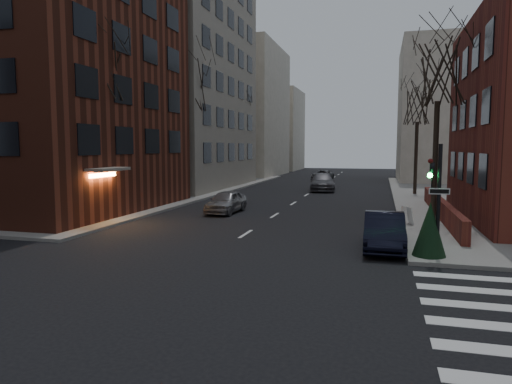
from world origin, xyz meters
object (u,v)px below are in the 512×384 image
tree_right_a (439,71)px  sandwich_board (406,215)px  parked_sedan (384,231)px  car_lane_silver (226,202)px  tree_left_a (100,65)px  tree_left_b (190,85)px  traffic_signal (436,208)px  streetlamp_near (176,144)px  tree_right_b (418,104)px  car_lane_gray (322,182)px  tree_left_c (242,110)px  car_lane_far (322,175)px  evergreen_shrub (430,229)px  streetlamp_far (252,145)px

tree_right_a → sandwich_board: 7.87m
parked_sedan → car_lane_silver: size_ratio=1.08×
tree_left_a → tree_left_b: tree_left_b is taller
sandwich_board → traffic_signal: bearing=-108.3°
streetlamp_near → tree_right_b: bearing=30.5°
car_lane_gray → tree_left_c: bearing=141.4°
parked_sedan → car_lane_far: bearing=100.1°
tree_left_c → parked_sedan: size_ratio=2.21×
traffic_signal → tree_right_a: bearing=84.5°
car_lane_gray → sandwich_board: bearing=-78.1°
sandwich_board → evergreen_shrub: 6.84m
tree_left_b → evergreen_shrub: (16.55, -16.94, -7.79)m
traffic_signal → tree_right_a: tree_right_a is taller
tree_left_b → car_lane_gray: (9.60, 8.23, -8.12)m
sandwich_board → evergreen_shrub: evergreen_shrub is taller
tree_right_a → tree_right_b: tree_right_a is taller
tree_right_b → parked_sedan: 22.81m
traffic_signal → tree_left_c: bearing=118.4°
tree_right_b → car_lane_gray: tree_right_b is taller
evergreen_shrub → car_lane_gray: bearing=105.4°
streetlamp_near → streetlamp_far: 20.00m
tree_left_c → tree_right_a: same height
streetlamp_far → sandwich_board: (15.50, -26.13, -3.64)m
sandwich_board → car_lane_silver: bearing=143.4°
tree_left_c → parked_sedan: tree_left_c is taller
tree_left_c → streetlamp_near: tree_left_c is taller
traffic_signal → streetlamp_near: bearing=141.1°
streetlamp_far → tree_left_c: bearing=-106.7°
streetlamp_far → traffic_signal: bearing=-63.9°
streetlamp_far → car_lane_gray: 12.38m
car_lane_silver → tree_left_a: bearing=-140.6°
traffic_signal → car_lane_far: (-8.74, 38.31, -1.28)m
tree_right_b → tree_left_a: bearing=-134.4°
tree_left_b → sandwich_board: tree_left_b is taller
streetlamp_near → traffic_signal: bearing=-38.9°
parked_sedan → car_lane_silver: parked_sedan is taller
streetlamp_near → sandwich_board: (15.50, -6.13, -3.64)m
traffic_signal → car_lane_gray: size_ratio=0.74×
traffic_signal → car_lane_far: 39.32m
tree_left_b → sandwich_board: (16.10, -10.13, -8.31)m
tree_left_a → tree_right_b: bearing=45.6°
tree_left_c → sandwich_board: size_ratio=10.78×
tree_left_b → car_lane_gray: bearing=40.6°
evergreen_shrub → streetlamp_near: bearing=141.0°
tree_left_c → streetlamp_far: (0.60, 2.00, -3.79)m
tree_left_c → evergreen_shrub: size_ratio=5.00×
streetlamp_far → car_lane_silver: streetlamp_far is taller
traffic_signal → sandwich_board: bearing=95.3°
tree_left_a → parked_sedan: size_ratio=2.34×
parked_sedan → sandwich_board: size_ratio=4.87×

